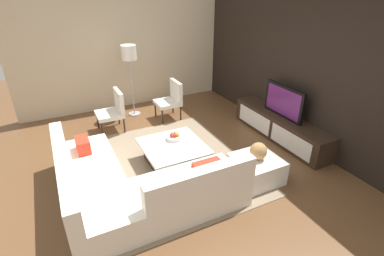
{
  "coord_description": "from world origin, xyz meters",
  "views": [
    {
      "loc": [
        3.9,
        -1.54,
        2.9
      ],
      "look_at": [
        -0.31,
        0.57,
        0.5
      ],
      "focal_mm": 27.27,
      "sensor_mm": 36.0,
      "label": 1
    }
  ],
  "objects_px": {
    "ottoman": "(256,169)",
    "media_console": "(280,127)",
    "television": "(284,101)",
    "accent_chair_far": "(171,98)",
    "floor_lamp": "(129,57)",
    "sectional_couch": "(129,186)",
    "coffee_table": "(174,154)",
    "fruit_bowl": "(174,137)",
    "accent_chair_near": "(114,109)",
    "decorative_ball": "(258,151)"
  },
  "relations": [
    {
      "from": "media_console",
      "to": "fruit_bowl",
      "type": "xyz_separation_m",
      "value": [
        -0.28,
        -2.2,
        0.19
      ]
    },
    {
      "from": "media_console",
      "to": "floor_lamp",
      "type": "xyz_separation_m",
      "value": [
        -2.5,
        -2.29,
        1.14
      ]
    },
    {
      "from": "media_console",
      "to": "fruit_bowl",
      "type": "distance_m",
      "value": 2.22
    },
    {
      "from": "sectional_couch",
      "to": "floor_lamp",
      "type": "height_order",
      "value": "floor_lamp"
    },
    {
      "from": "fruit_bowl",
      "to": "sectional_couch",
      "type": "bearing_deg",
      "value": -52.99
    },
    {
      "from": "fruit_bowl",
      "to": "media_console",
      "type": "bearing_deg",
      "value": 82.82
    },
    {
      "from": "sectional_couch",
      "to": "floor_lamp",
      "type": "distance_m",
      "value": 3.35
    },
    {
      "from": "sectional_couch",
      "to": "floor_lamp",
      "type": "bearing_deg",
      "value": 162.43
    },
    {
      "from": "media_console",
      "to": "television",
      "type": "height_order",
      "value": "television"
    },
    {
      "from": "fruit_bowl",
      "to": "decorative_ball",
      "type": "height_order",
      "value": "decorative_ball"
    },
    {
      "from": "ottoman",
      "to": "media_console",
      "type": "bearing_deg",
      "value": 125.17
    },
    {
      "from": "ottoman",
      "to": "fruit_bowl",
      "type": "distance_m",
      "value": 1.51
    },
    {
      "from": "sectional_couch",
      "to": "coffee_table",
      "type": "height_order",
      "value": "sectional_couch"
    },
    {
      "from": "sectional_couch",
      "to": "television",
      "type": "bearing_deg",
      "value": 99.03
    },
    {
      "from": "fruit_bowl",
      "to": "decorative_ball",
      "type": "xyz_separation_m",
      "value": [
        1.18,
        0.91,
        0.1
      ]
    },
    {
      "from": "television",
      "to": "sectional_couch",
      "type": "height_order",
      "value": "television"
    },
    {
      "from": "television",
      "to": "fruit_bowl",
      "type": "bearing_deg",
      "value": -97.17
    },
    {
      "from": "media_console",
      "to": "accent_chair_far",
      "type": "xyz_separation_m",
      "value": [
        -1.93,
        -1.55,
        0.24
      ]
    },
    {
      "from": "media_console",
      "to": "accent_chair_far",
      "type": "bearing_deg",
      "value": -141.23
    },
    {
      "from": "accent_chair_near",
      "to": "television",
      "type": "bearing_deg",
      "value": 62.56
    },
    {
      "from": "television",
      "to": "fruit_bowl",
      "type": "xyz_separation_m",
      "value": [
        -0.28,
        -2.2,
        -0.37
      ]
    },
    {
      "from": "accent_chair_near",
      "to": "accent_chair_far",
      "type": "bearing_deg",
      "value": 97.74
    },
    {
      "from": "sectional_couch",
      "to": "coffee_table",
      "type": "relative_size",
      "value": 2.25
    },
    {
      "from": "television",
      "to": "accent_chair_near",
      "type": "xyz_separation_m",
      "value": [
        -1.88,
        -2.89,
        -0.32
      ]
    },
    {
      "from": "media_console",
      "to": "coffee_table",
      "type": "xyz_separation_m",
      "value": [
        -0.1,
        -2.3,
        -0.05
      ]
    },
    {
      "from": "floor_lamp",
      "to": "fruit_bowl",
      "type": "height_order",
      "value": "floor_lamp"
    },
    {
      "from": "sectional_couch",
      "to": "accent_chair_near",
      "type": "relative_size",
      "value": 2.76
    },
    {
      "from": "television",
      "to": "sectional_couch",
      "type": "distance_m",
      "value": 3.33
    },
    {
      "from": "decorative_ball",
      "to": "ottoman",
      "type": "bearing_deg",
      "value": 0.0
    },
    {
      "from": "sectional_couch",
      "to": "media_console",
      "type": "bearing_deg",
      "value": 99.04
    },
    {
      "from": "accent_chair_near",
      "to": "sectional_couch",
      "type": "bearing_deg",
      "value": -2.87
    },
    {
      "from": "accent_chair_far",
      "to": "coffee_table",
      "type": "bearing_deg",
      "value": -19.53
    },
    {
      "from": "ottoman",
      "to": "accent_chair_far",
      "type": "xyz_separation_m",
      "value": [
        -2.84,
        -0.26,
        0.29
      ]
    },
    {
      "from": "television",
      "to": "floor_lamp",
      "type": "height_order",
      "value": "floor_lamp"
    },
    {
      "from": "television",
      "to": "floor_lamp",
      "type": "relative_size",
      "value": 0.6
    },
    {
      "from": "sectional_couch",
      "to": "fruit_bowl",
      "type": "relative_size",
      "value": 8.57
    },
    {
      "from": "ottoman",
      "to": "decorative_ball",
      "type": "xyz_separation_m",
      "value": [
        0.0,
        0.0,
        0.34
      ]
    },
    {
      "from": "coffee_table",
      "to": "accent_chair_far",
      "type": "bearing_deg",
      "value": 157.89
    },
    {
      "from": "fruit_bowl",
      "to": "accent_chair_far",
      "type": "xyz_separation_m",
      "value": [
        -1.66,
        0.64,
        0.05
      ]
    },
    {
      "from": "accent_chair_near",
      "to": "accent_chair_far",
      "type": "height_order",
      "value": "same"
    },
    {
      "from": "media_console",
      "to": "decorative_ball",
      "type": "xyz_separation_m",
      "value": [
        0.91,
        -1.29,
        0.29
      ]
    },
    {
      "from": "television",
      "to": "decorative_ball",
      "type": "height_order",
      "value": "television"
    },
    {
      "from": "television",
      "to": "floor_lamp",
      "type": "distance_m",
      "value": 3.44
    },
    {
      "from": "coffee_table",
      "to": "ottoman",
      "type": "bearing_deg",
      "value": 45.01
    },
    {
      "from": "floor_lamp",
      "to": "accent_chair_far",
      "type": "bearing_deg",
      "value": 52.75
    },
    {
      "from": "decorative_ball",
      "to": "sectional_couch",
      "type": "bearing_deg",
      "value": -101.29
    },
    {
      "from": "media_console",
      "to": "coffee_table",
      "type": "distance_m",
      "value": 2.3
    },
    {
      "from": "television",
      "to": "accent_chair_far",
      "type": "relative_size",
      "value": 1.13
    },
    {
      "from": "fruit_bowl",
      "to": "decorative_ball",
      "type": "distance_m",
      "value": 1.5
    },
    {
      "from": "fruit_bowl",
      "to": "decorative_ball",
      "type": "relative_size",
      "value": 1.03
    }
  ]
}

